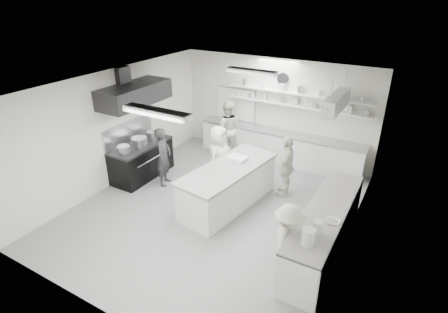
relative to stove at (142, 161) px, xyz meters
The scene contains 27 objects.
floor 2.67m from the stove, ahead, with size 6.00×7.00×0.02m, color #9D9D9D.
ceiling 3.67m from the stove, ahead, with size 6.00×7.00×0.02m, color white.
wall_back 4.18m from the stove, 50.01° to the left, with size 6.00×0.04×3.00m, color silver.
wall_front 4.80m from the stove, 56.31° to the right, with size 6.00×0.04×3.00m, color silver.
wall_left 1.19m from the stove, 135.00° to the right, with size 0.04×7.00×3.00m, color silver.
wall_right 5.71m from the stove, ahead, with size 0.04×7.00×3.00m, color silver.
stove is the anchor object (origin of this frame).
exhaust_hood 1.90m from the stove, 90.00° to the right, with size 0.85×2.00×0.50m, color #242426.
back_counter 4.03m from the stove, 43.99° to the left, with size 5.00×0.60×0.92m, color white.
shelf_lower 4.63m from the stove, 41.99° to the left, with size 4.20×0.26×0.04m, color white.
shelf_upper 4.74m from the stove, 41.99° to the left, with size 4.20×0.26×0.04m, color white.
pass_through_window 3.49m from the stove, 67.12° to the left, with size 1.30×0.04×1.00m, color black.
wall_clock 4.60m from the stove, 47.54° to the left, with size 0.32×0.32×0.05m, color white.
right_counter 5.28m from the stove, ahead, with size 0.74×3.30×0.94m, color white.
pot_rack 5.35m from the stove, 23.50° to the left, with size 0.30×1.60×0.40m, color #AEB0B6.
light_fixture_front 4.22m from the stove, 40.24° to the right, with size 1.30×0.25×0.10m, color white.
light_fixture_rear 3.86m from the stove, 28.30° to the left, with size 1.30×0.25×0.10m, color white.
prep_island 2.79m from the stove, ahead, with size 0.98×2.62×0.97m, color white.
stove_pot 0.58m from the stove, 90.00° to the right, with size 0.41×0.41×0.24m, color #AEB0B6.
cook_stove 0.89m from the stove, ahead, with size 0.58×0.38×1.59m, color #29292A.
cook_back 2.78m from the stove, 60.31° to the left, with size 0.85×0.66×1.74m, color beige.
cook_island_left 2.25m from the stove, 14.45° to the left, with size 0.83×0.54×1.70m, color beige.
cook_island_right 3.96m from the stove, 15.36° to the left, with size 0.94×0.39×1.60m, color beige.
cook_right 5.10m from the stove, 18.16° to the right, with size 0.95×0.55×1.47m, color beige.
bowl_island_a 3.11m from the stove, ahead, with size 0.27×0.27×0.07m, color #AEB0B6.
bowl_island_b 3.04m from the stove, ahead, with size 0.18×0.18×0.06m, color white.
bowl_right 5.55m from the stove, 10.02° to the right, with size 0.26×0.26×0.06m, color white.
Camera 1 is at (3.81, -6.18, 4.85)m, focal length 28.82 mm.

